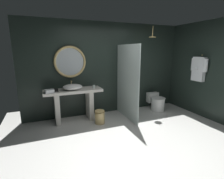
% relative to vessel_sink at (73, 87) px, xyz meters
% --- Properties ---
extents(ground_plane, '(5.76, 5.76, 0.00)m').
position_rel_vessel_sink_xyz_m(ground_plane, '(1.11, -1.54, -0.92)').
color(ground_plane, silver).
extents(back_wall_panel, '(4.80, 0.10, 2.60)m').
position_rel_vessel_sink_xyz_m(back_wall_panel, '(1.11, 0.36, 0.38)').
color(back_wall_panel, '#1E2823').
rests_on(back_wall_panel, ground_plane).
extents(side_wall_right, '(0.10, 2.47, 2.60)m').
position_rel_vessel_sink_xyz_m(side_wall_right, '(3.46, -0.78, 0.38)').
color(side_wall_right, '#1E2823').
rests_on(side_wall_right, ground_plane).
extents(vanity_counter, '(1.47, 0.53, 0.85)m').
position_rel_vessel_sink_xyz_m(vanity_counter, '(0.01, 0.03, -0.36)').
color(vanity_counter, silver).
rests_on(vanity_counter, ground_plane).
extents(vessel_sink, '(0.50, 0.41, 0.21)m').
position_rel_vessel_sink_xyz_m(vessel_sink, '(0.00, 0.00, 0.00)').
color(vessel_sink, white).
rests_on(vessel_sink, vanity_counter).
extents(tumbler_cup, '(0.07, 0.07, 0.08)m').
position_rel_vessel_sink_xyz_m(tumbler_cup, '(0.56, -0.01, -0.03)').
color(tumbler_cup, silver).
rests_on(tumbler_cup, vanity_counter).
extents(tissue_box, '(0.15, 0.11, 0.06)m').
position_rel_vessel_sink_xyz_m(tissue_box, '(-0.43, -0.02, -0.04)').
color(tissue_box, black).
rests_on(tissue_box, vanity_counter).
extents(round_wall_mirror, '(0.83, 0.06, 0.83)m').
position_rel_vessel_sink_xyz_m(round_wall_mirror, '(0.01, 0.28, 0.62)').
color(round_wall_mirror, tan).
extents(shower_glass_panel, '(0.02, 1.25, 1.98)m').
position_rel_vessel_sink_xyz_m(shower_glass_panel, '(1.40, -0.31, 0.07)').
color(shower_glass_panel, silver).
rests_on(shower_glass_panel, ground_plane).
extents(rain_shower_head, '(0.20, 0.20, 0.31)m').
position_rel_vessel_sink_xyz_m(rain_shower_head, '(2.32, -0.03, 1.31)').
color(rain_shower_head, tan).
extents(hanging_bathrobe, '(0.20, 0.51, 0.73)m').
position_rel_vessel_sink_xyz_m(hanging_bathrobe, '(3.32, -0.85, 0.43)').
color(hanging_bathrobe, tan).
extents(toilet, '(0.43, 0.62, 0.51)m').
position_rel_vessel_sink_xyz_m(toilet, '(2.54, -0.12, -0.68)').
color(toilet, white).
rests_on(toilet, ground_plane).
extents(waste_bin, '(0.25, 0.25, 0.37)m').
position_rel_vessel_sink_xyz_m(waste_bin, '(0.58, -0.42, -0.73)').
color(waste_bin, tan).
rests_on(waste_bin, ground_plane).
extents(folded_hand_towel, '(0.22, 0.17, 0.08)m').
position_rel_vessel_sink_xyz_m(folded_hand_towel, '(-0.56, -0.13, -0.03)').
color(folded_hand_towel, white).
rests_on(folded_hand_towel, vanity_counter).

